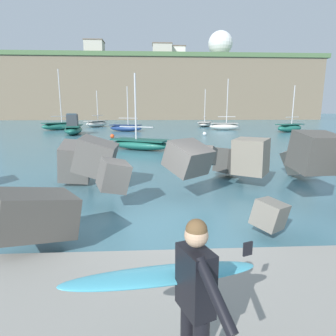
{
  "coord_description": "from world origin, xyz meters",
  "views": [
    {
      "loc": [
        -0.42,
        -6.92,
        2.93
      ],
      "look_at": [
        -0.03,
        0.5,
        1.4
      ],
      "focal_mm": 30.45,
      "sensor_mm": 36.0,
      "label": 1
    }
  ],
  "objects": [
    {
      "name": "ground_plane",
      "position": [
        0.0,
        0.0,
        0.0
      ],
      "size": [
        400.0,
        400.0,
        0.0
      ],
      "primitive_type": "plane",
      "color": "#42707F"
    },
    {
      "name": "breakwater_jetty",
      "position": [
        -0.4,
        2.2,
        1.11
      ],
      "size": [
        26.58,
        8.2,
        2.34
      ],
      "color": "slate",
      "rests_on": "ground"
    },
    {
      "name": "surfer_with_board",
      "position": [
        -0.13,
        -4.57,
        1.28
      ],
      "size": [
        2.08,
        1.44,
        1.78
      ],
      "color": "black",
      "rests_on": "walkway_path"
    },
    {
      "name": "boat_near_left",
      "position": [
        -4.11,
        32.59,
        0.51
      ],
      "size": [
        4.83,
        2.91,
        5.96
      ],
      "color": "navy",
      "rests_on": "ground"
    },
    {
      "name": "boat_near_centre",
      "position": [
        9.92,
        34.21,
        0.59
      ],
      "size": [
        4.38,
        2.24,
        7.16
      ],
      "color": "beige",
      "rests_on": "ground"
    },
    {
      "name": "boat_near_right",
      "position": [
        -1.36,
        14.15,
        0.45
      ],
      "size": [
        4.95,
        3.69,
        5.47
      ],
      "color": "#1E6656",
      "rests_on": "ground"
    },
    {
      "name": "boat_mid_left",
      "position": [
        -10.0,
        42.84,
        0.59
      ],
      "size": [
        4.12,
        5.18,
        6.07
      ],
      "color": "beige",
      "rests_on": "ground"
    },
    {
      "name": "boat_mid_centre",
      "position": [
        17.8,
        30.32,
        0.59
      ],
      "size": [
        4.76,
        3.63,
        6.02
      ],
      "color": "#1E6656",
      "rests_on": "ground"
    },
    {
      "name": "boat_mid_right",
      "position": [
        -14.03,
        35.78,
        0.62
      ],
      "size": [
        5.07,
        4.69,
        8.57
      ],
      "color": "#1E6656",
      "rests_on": "ground"
    },
    {
      "name": "boat_far_left",
      "position": [
        -9.96,
        28.03,
        0.78
      ],
      "size": [
        2.87,
        6.28,
        2.49
      ],
      "color": "#1E6656",
      "rests_on": "ground"
    },
    {
      "name": "boat_far_centre",
      "position": [
        8.76,
        43.45,
        0.46
      ],
      "size": [
        3.78,
        6.34,
        6.34
      ],
      "color": "beige",
      "rests_on": "ground"
    },
    {
      "name": "mooring_buoy_inner",
      "position": [
        5.47,
        25.41,
        0.22
      ],
      "size": [
        0.44,
        0.44,
        0.44
      ],
      "color": "silver",
      "rests_on": "ground"
    },
    {
      "name": "mooring_buoy_middle",
      "position": [
        -4.65,
        23.01,
        0.22
      ],
      "size": [
        0.44,
        0.44,
        0.44
      ],
      "color": "#E54C1E",
      "rests_on": "ground"
    },
    {
      "name": "headland_bluff",
      "position": [
        2.58,
        95.0,
        9.29
      ],
      "size": [
        95.26,
        38.68,
        18.53
      ],
      "color": "#756651",
      "rests_on": "ground"
    },
    {
      "name": "radar_dome",
      "position": [
        23.74,
        99.24,
        25.31
      ],
      "size": [
        8.58,
        8.58,
        11.55
      ],
      "color": "silver",
      "rests_on": "headland_bluff"
    },
    {
      "name": "station_building_west",
      "position": [
        -18.05,
        87.18,
        21.08
      ],
      "size": [
        5.8,
        5.5,
        5.07
      ],
      "color": "#B2ADA3",
      "rests_on": "headland_bluff"
    },
    {
      "name": "station_building_central",
      "position": [
        2.74,
        86.84,
        20.69
      ],
      "size": [
        6.14,
        4.85,
        4.29
      ],
      "color": "#B2ADA3",
      "rests_on": "headland_bluff"
    },
    {
      "name": "station_building_east",
      "position": [
        6.22,
        90.2,
        20.61
      ],
      "size": [
        8.06,
        6.09,
        4.13
      ],
      "color": "silver",
      "rests_on": "headland_bluff"
    }
  ]
}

